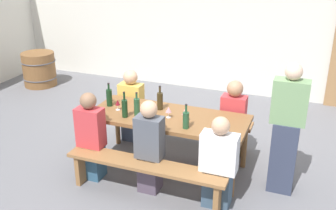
{
  "coord_description": "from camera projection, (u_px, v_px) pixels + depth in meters",
  "views": [
    {
      "loc": [
        1.67,
        -4.32,
        2.81
      ],
      "look_at": [
        0.0,
        0.0,
        0.9
      ],
      "focal_mm": 42.24,
      "sensor_mm": 36.0,
      "label": 1
    }
  ],
  "objects": [
    {
      "name": "seated_guest_near_0",
      "position": [
        91.0,
        138.0,
        4.92
      ],
      "size": [
        0.33,
        0.24,
        1.16
      ],
      "rotation": [
        0.0,
        0.0,
        1.57
      ],
      "color": "#2D526E",
      "rests_on": "ground"
    },
    {
      "name": "wine_bottle_0",
      "position": [
        109.0,
        97.0,
        5.34
      ],
      "size": [
        0.08,
        0.08,
        0.33
      ],
      "color": "#143319",
      "rests_on": "tasting_table"
    },
    {
      "name": "wine_bottle_1",
      "position": [
        137.0,
        107.0,
        5.04
      ],
      "size": [
        0.08,
        0.08,
        0.31
      ],
      "color": "#234C2D",
      "rests_on": "tasting_table"
    },
    {
      "name": "ground_plane",
      "position": [
        168.0,
        166.0,
        5.35
      ],
      "size": [
        24.0,
        24.0,
        0.0
      ],
      "primitive_type": "plane",
      "color": "slate"
    },
    {
      "name": "wine_glass_2",
      "position": [
        169.0,
        110.0,
        4.98
      ],
      "size": [
        0.08,
        0.08,
        0.15
      ],
      "color": "silver",
      "rests_on": "tasting_table"
    },
    {
      "name": "wine_glass_1",
      "position": [
        118.0,
        103.0,
        5.21
      ],
      "size": [
        0.06,
        0.06,
        0.14
      ],
      "color": "silver",
      "rests_on": "tasting_table"
    },
    {
      "name": "back_wall",
      "position": [
        229.0,
        11.0,
        7.55
      ],
      "size": [
        14.0,
        0.2,
        3.2
      ],
      "primitive_type": "cube",
      "color": "silver",
      "rests_on": "ground"
    },
    {
      "name": "wine_glass_3",
      "position": [
        185.0,
        112.0,
        4.86
      ],
      "size": [
        0.08,
        0.08,
        0.17
      ],
      "color": "silver",
      "rests_on": "tasting_table"
    },
    {
      "name": "wine_glass_0",
      "position": [
        110.0,
        94.0,
        5.47
      ],
      "size": [
        0.07,
        0.07,
        0.16
      ],
      "color": "silver",
      "rests_on": "tasting_table"
    },
    {
      "name": "standing_host",
      "position": [
        286.0,
        132.0,
        4.58
      ],
      "size": [
        0.4,
        0.24,
        1.6
      ],
      "rotation": [
        0.0,
        0.0,
        3.14
      ],
      "color": "#32394F",
      "rests_on": "ground"
    },
    {
      "name": "seated_guest_far_0",
      "position": [
        132.0,
        107.0,
        5.91
      ],
      "size": [
        0.35,
        0.24,
        1.11
      ],
      "rotation": [
        0.0,
        0.0,
        -1.57
      ],
      "color": "#3E4D68",
      "rests_on": "ground"
    },
    {
      "name": "seated_guest_near_1",
      "position": [
        150.0,
        148.0,
        4.65
      ],
      "size": [
        0.32,
        0.24,
        1.17
      ],
      "rotation": [
        0.0,
        0.0,
        1.57
      ],
      "color": "#4E4151",
      "rests_on": "ground"
    },
    {
      "name": "bench_near",
      "position": [
        146.0,
        170.0,
        4.6
      ],
      "size": [
        1.95,
        0.3,
        0.45
      ],
      "color": "olive",
      "rests_on": "ground"
    },
    {
      "name": "wine_bottle_2",
      "position": [
        125.0,
        108.0,
        4.99
      ],
      "size": [
        0.07,
        0.07,
        0.34
      ],
      "color": "#143319",
      "rests_on": "tasting_table"
    },
    {
      "name": "wine_bottle_3",
      "position": [
        160.0,
        101.0,
        5.22
      ],
      "size": [
        0.08,
        0.08,
        0.33
      ],
      "color": "#332814",
      "rests_on": "tasting_table"
    },
    {
      "name": "wine_bottle_4",
      "position": [
        186.0,
        120.0,
        4.69
      ],
      "size": [
        0.08,
        0.08,
        0.31
      ],
      "color": "#234C2D",
      "rests_on": "tasting_table"
    },
    {
      "name": "wine_barrel",
      "position": [
        39.0,
        69.0,
        8.29
      ],
      "size": [
        0.7,
        0.7,
        0.7
      ],
      "color": "brown",
      "rests_on": "ground"
    },
    {
      "name": "seated_guest_near_2",
      "position": [
        219.0,
        165.0,
        4.39
      ],
      "size": [
        0.41,
        0.24,
        1.1
      ],
      "rotation": [
        0.0,
        0.0,
        1.57
      ],
      "color": "#395166",
      "rests_on": "ground"
    },
    {
      "name": "bench_far",
      "position": [
        186.0,
        122.0,
        5.84
      ],
      "size": [
        1.95,
        0.3,
        0.45
      ],
      "color": "olive",
      "rests_on": "ground"
    },
    {
      "name": "tasting_table",
      "position": [
        168.0,
        121.0,
        5.1
      ],
      "size": [
        2.05,
        0.84,
        0.75
      ],
      "color": "brown",
      "rests_on": "ground"
    },
    {
      "name": "seated_guest_far_1",
      "position": [
        233.0,
        121.0,
        5.39
      ],
      "size": [
        0.33,
        0.24,
        1.13
      ],
      "rotation": [
        0.0,
        0.0,
        -1.57
      ],
      "color": "#36443A",
      "rests_on": "ground"
    }
  ]
}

